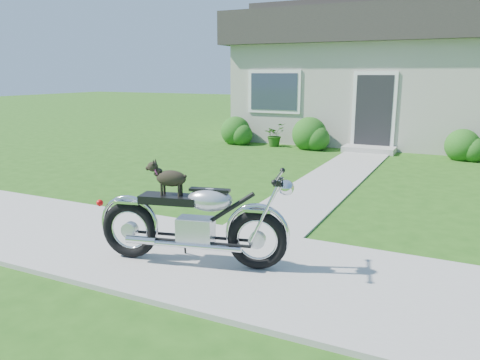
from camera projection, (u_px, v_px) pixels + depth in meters
name	position (u px, v px, depth m)	size (l,w,h in m)	color
ground	(352.00, 288.00, 4.78)	(80.00, 80.00, 0.00)	#235114
sidewalk	(352.00, 286.00, 4.77)	(24.00, 2.20, 0.04)	#9E9B93
walkway	(335.00, 177.00, 9.79)	(1.20, 8.00, 0.03)	#9E9B93
house	(442.00, 73.00, 14.81)	(12.60, 7.03, 4.50)	beige
shrub_row	(414.00, 141.00, 12.28)	(10.51, 1.00, 1.00)	#205616
potted_plant_left	(274.00, 135.00, 14.03)	(0.62, 0.54, 0.69)	#235215
motorcycle_with_dog	(195.00, 220.00, 5.19)	(2.19, 0.82, 1.15)	black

